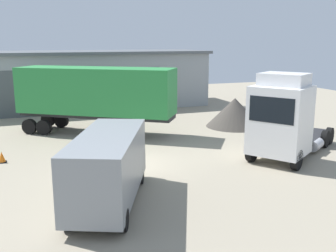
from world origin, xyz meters
TOP-DOWN VIEW (x-y plane):
  - ground_plane at (0.00, 0.00)m, footprint 60.00×60.00m
  - warehouse_building at (0.00, 17.28)m, footprint 22.82×7.07m
  - tractor_unit_white at (7.27, -2.09)m, footprint 7.02×5.80m
  - container_trailer_green at (-0.31, 6.70)m, footprint 9.50×7.64m
  - delivery_van_grey at (-1.83, -4.17)m, footprint 4.19×6.15m
  - gravel_pile at (8.96, 5.51)m, footprint 3.86×3.86m
  - traffic_cone at (-5.73, 2.33)m, footprint 0.40×0.40m

SIDE VIEW (x-z plane):
  - ground_plane at x=0.00m, z-range 0.00..0.00m
  - traffic_cone at x=-5.73m, z-range -0.02..0.53m
  - gravel_pile at x=8.96m, z-range 0.00..1.97m
  - delivery_van_grey at x=-1.83m, z-range 0.12..2.69m
  - tractor_unit_white at x=7.27m, z-range -0.14..4.17m
  - warehouse_building at x=0.00m, z-range 0.01..4.90m
  - container_trailer_green at x=-0.31m, z-range 0.56..4.72m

